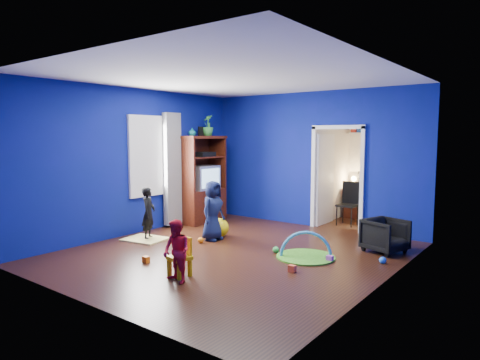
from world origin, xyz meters
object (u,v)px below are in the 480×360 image
Objects in this scene: child_black at (149,213)px; hopper_ball at (219,228)px; toddler_red at (177,252)px; armchair at (385,236)px; child_navy at (213,211)px; crt_tv at (203,178)px; vase at (192,132)px; kid_chair at (179,259)px; folding_chair at (347,204)px; play_mat at (306,257)px; study_desk at (364,203)px; tv_armoire at (202,179)px.

child_black is 2.69× the size of hopper_ball.
toddler_red is at bearing -62.65° from hopper_ball.
armchair is 0.56× the size of child_navy.
crt_tv is 1.89× the size of hopper_ball.
vase is at bearing 111.26° from armchair.
kid_chair is at bearing -49.59° from vase.
armchair is at bearing -50.31° from folding_chair.
play_mat is 3.81m from study_desk.
folding_chair is (1.53, 2.56, 0.27)m from hopper_ball.
folding_chair reaches higher than study_desk.
crt_tv is (-1.29, 1.16, 0.46)m from child_navy.
tv_armoire is 5.30× the size of hopper_ball.
armchair reaches higher than hopper_ball.
tv_armoire reaches higher than hopper_ball.
vase is at bearing -134.03° from study_desk.
kid_chair is 0.57× the size of study_desk.
child_navy reaches higher than child_black.
child_navy is 0.57× the size of tv_armoire.
play_mat is (3.30, -0.85, -2.04)m from vase.
vase is at bearing 53.55° from child_navy.
kid_chair is (1.06, -2.13, 0.06)m from hopper_ball.
vase is at bearing 140.75° from toddler_red.
toddler_red is at bearing 169.53° from armchair.
vase is at bearing 154.39° from hopper_ball.
armchair is 3.10m from child_navy.
folding_chair is at bearing 30.71° from crt_tv.
hopper_ball is 2.38m from kid_chair.
child_black is at bearing -125.63° from folding_chair.
crt_tv is at bearing 160.54° from play_mat.
child_black is 1.23m from child_navy.
crt_tv reaches higher than toddler_red.
play_mat is at bearing -82.50° from study_desk.
armchair is 0.32× the size of tv_armoire.
child_black is 1.08× the size of folding_chair.
vase is 0.35× the size of kid_chair.
child_black is 2.37m from kid_chair.
toddler_red is 4.82× the size of vase.
hopper_ball is (1.28, -0.91, -0.79)m from tv_armoire.
crt_tv reaches higher than kid_chair.
toddler_red is 4.18m from vase.
armchair is at bearing -62.12° from study_desk.
child_black reaches higher than armchair.
hopper_ball is 0.39× the size of play_mat.
vase is 0.48× the size of hopper_ball.
armchair is at bearing -72.20° from child_navy.
vase is 3.77m from folding_chair.
armchair is 3.05m from hopper_ball.
crt_tv reaches higher than study_desk.
hopper_ball is (1.24, -0.91, -0.83)m from crt_tv.
play_mat is at bearing -14.47° from vase.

